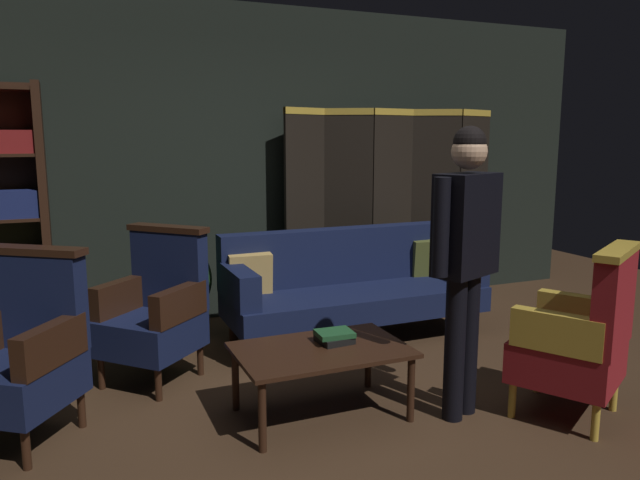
{
  "coord_description": "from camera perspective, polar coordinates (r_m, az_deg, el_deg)",
  "views": [
    {
      "loc": [
        -1.56,
        -2.92,
        1.64
      ],
      "look_at": [
        0.0,
        0.8,
        0.95
      ],
      "focal_mm": 33.93,
      "sensor_mm": 36.0,
      "label": 1
    }
  ],
  "objects": [
    {
      "name": "ground_plane",
      "position": [
        3.7,
        5.01,
        -16.66
      ],
      "size": [
        10.0,
        10.0,
        0.0
      ],
      "primitive_type": "plane",
      "color": "#3D2819"
    },
    {
      "name": "back_wall",
      "position": [
        5.6,
        -6.6,
        7.18
      ],
      "size": [
        7.2,
        0.1,
        2.8
      ],
      "primitive_type": "cube",
      "color": "black",
      "rests_on": "ground_plane"
    },
    {
      "name": "folding_screen",
      "position": [
        5.82,
        6.79,
        3.17
      ],
      "size": [
        2.14,
        0.41,
        1.9
      ],
      "color": "black",
      "rests_on": "ground_plane"
    },
    {
      "name": "velvet_couch",
      "position": [
        5.0,
        2.93,
        -4.07
      ],
      "size": [
        2.12,
        0.78,
        0.88
      ],
      "color": "black",
      "rests_on": "ground_plane"
    },
    {
      "name": "coffee_table",
      "position": [
        3.61,
        0.13,
        -10.84
      ],
      "size": [
        1.0,
        0.64,
        0.42
      ],
      "color": "black",
      "rests_on": "ground_plane"
    },
    {
      "name": "armchair_gilt_accent",
      "position": [
        3.86,
        23.32,
        -8.45
      ],
      "size": [
        0.79,
        0.79,
        1.04
      ],
      "color": "gold",
      "rests_on": "ground_plane"
    },
    {
      "name": "armchair_wing_left",
      "position": [
        3.7,
        -26.36,
        -9.43
      ],
      "size": [
        0.81,
        0.8,
        1.04
      ],
      "color": "black",
      "rests_on": "ground_plane"
    },
    {
      "name": "armchair_wing_right",
      "position": [
        4.26,
        -15.21,
        -6.32
      ],
      "size": [
        0.82,
        0.82,
        1.04
      ],
      "color": "black",
      "rests_on": "ground_plane"
    },
    {
      "name": "standing_figure",
      "position": [
        3.54,
        13.54,
        -0.57
      ],
      "size": [
        0.55,
        0.34,
        1.7
      ],
      "color": "black",
      "rests_on": "ground_plane"
    },
    {
      "name": "potted_plant",
      "position": [
        5.0,
        -13.06,
        -4.18
      ],
      "size": [
        0.51,
        0.51,
        0.8
      ],
      "color": "brown",
      "rests_on": "ground_plane"
    },
    {
      "name": "book_black_cloth",
      "position": [
        3.68,
        1.37,
        -9.33
      ],
      "size": [
        0.21,
        0.2,
        0.04
      ],
      "primitive_type": "cube",
      "rotation": [
        0.0,
        0.0,
        0.09
      ],
      "color": "black",
      "rests_on": "coffee_table"
    },
    {
      "name": "book_green_cloth",
      "position": [
        3.67,
        1.37,
        -8.81
      ],
      "size": [
        0.22,
        0.18,
        0.03
      ],
      "primitive_type": "cube",
      "rotation": [
        0.0,
        0.0,
        -0.05
      ],
      "color": "#1E4C28",
      "rests_on": "book_black_cloth"
    }
  ]
}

